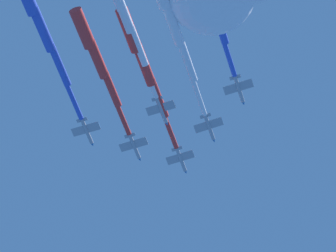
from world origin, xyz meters
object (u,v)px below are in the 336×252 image
jet_starboard_inner (172,23)px  jet_starboard_mid (42,29)px  jet_lead (144,65)px  jet_port_inner (97,60)px  jet_port_mid (123,12)px

jet_starboard_inner → jet_starboard_mid: (-24.85, -25.09, 1.04)m
jet_lead → jet_starboard_mid: size_ratio=0.99×
jet_port_inner → jet_port_mid: size_ratio=0.94×
jet_starboard_mid → jet_starboard_inner: bearing=45.3°
jet_starboard_mid → jet_port_mid: bearing=35.9°
jet_lead → jet_port_mid: bearing=-59.6°
jet_starboard_inner → jet_starboard_mid: size_ratio=1.02×
jet_port_inner → jet_lead: bearing=57.2°
jet_port_inner → jet_starboard_mid: 17.29m
jet_lead → jet_port_inner: size_ratio=1.10×
jet_starboard_inner → jet_starboard_mid: 35.33m
jet_lead → jet_starboard_inner: (15.22, -2.86, -1.64)m
jet_starboard_inner → jet_lead: bearing=169.4°
jet_port_inner → jet_port_mid: jet_port_mid is taller
jet_lead → jet_starboard_mid: bearing=-109.0°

